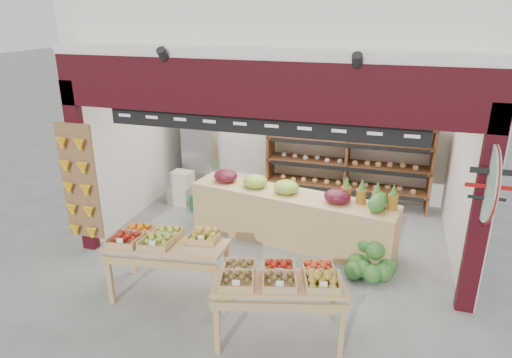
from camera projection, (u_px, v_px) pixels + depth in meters
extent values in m
plane|color=slate|center=(275.00, 241.00, 7.49)|extent=(60.00, 60.00, 0.00)
cube|color=silver|center=(305.00, 120.00, 9.01)|extent=(5.76, 0.18, 3.00)
cube|color=silver|center=(135.00, 131.00, 8.25)|extent=(0.18, 3.38, 3.00)
cube|color=silver|center=(469.00, 158.00, 6.74)|extent=(0.18, 3.38, 3.00)
cube|color=silver|center=(288.00, 45.00, 6.94)|extent=(5.76, 3.38, 0.12)
cube|color=black|center=(256.00, 89.00, 5.61)|extent=(5.70, 0.14, 0.70)
cube|color=black|center=(81.00, 169.00, 6.83)|extent=(0.22, 0.14, 2.65)
cube|color=black|center=(481.00, 214.00, 5.33)|extent=(0.22, 0.14, 2.65)
cube|color=black|center=(257.00, 124.00, 5.80)|extent=(4.20, 0.05, 0.26)
cylinder|color=white|center=(266.00, 104.00, 5.74)|extent=(0.34, 0.05, 0.34)
cube|color=brown|center=(80.00, 182.00, 6.80)|extent=(0.60, 0.04, 1.80)
cylinder|color=#A4CFBB|center=(489.00, 183.00, 5.10)|extent=(0.04, 0.90, 0.90)
cylinder|color=maroon|center=(489.00, 184.00, 5.08)|extent=(0.01, 0.92, 0.92)
cube|color=brown|center=(270.00, 157.00, 9.08)|extent=(0.05, 0.50, 1.61)
cube|color=brown|center=(347.00, 164.00, 8.67)|extent=(0.05, 0.50, 1.61)
cube|color=brown|center=(431.00, 171.00, 8.26)|extent=(0.05, 0.50, 1.61)
cube|color=brown|center=(345.00, 186.00, 8.83)|extent=(3.02, 0.50, 0.04)
cube|color=brown|center=(347.00, 164.00, 8.67)|extent=(3.02, 0.50, 0.04)
cube|color=brown|center=(349.00, 141.00, 8.51)|extent=(3.02, 0.50, 0.04)
cube|color=brown|center=(350.00, 122.00, 8.38)|extent=(3.02, 0.50, 0.04)
cone|color=olive|center=(286.00, 111.00, 8.66)|extent=(0.32, 0.32, 0.28)
cone|color=olive|center=(329.00, 113.00, 8.44)|extent=(0.32, 0.32, 0.28)
cone|color=olive|center=(373.00, 116.00, 8.22)|extent=(0.32, 0.32, 0.28)
cone|color=olive|center=(420.00, 119.00, 8.01)|extent=(0.32, 0.32, 0.28)
cube|color=#B4B8BC|center=(203.00, 148.00, 9.39)|extent=(0.86, 0.86, 1.76)
cube|color=beige|center=(181.00, 195.00, 8.84)|extent=(0.45, 0.36, 0.36)
cube|color=beige|center=(182.00, 179.00, 8.71)|extent=(0.41, 0.34, 0.30)
cube|color=#144E25|center=(203.00, 202.00, 8.57)|extent=(0.43, 0.34, 0.30)
cube|color=beige|center=(213.00, 195.00, 8.92)|extent=(0.39, 0.32, 0.28)
cube|color=tan|center=(291.00, 218.00, 7.34)|extent=(3.39, 1.22, 0.83)
ellipsoid|color=#59141E|center=(226.00, 176.00, 7.66)|extent=(0.41, 0.37, 0.22)
ellipsoid|color=#8CB23F|center=(255.00, 181.00, 7.43)|extent=(0.41, 0.37, 0.22)
ellipsoid|color=#8CB23F|center=(286.00, 187.00, 7.20)|extent=(0.41, 0.37, 0.22)
ellipsoid|color=#59141E|center=(337.00, 196.00, 6.84)|extent=(0.41, 0.37, 0.22)
cylinder|color=olive|center=(346.00, 194.00, 6.92)|extent=(0.15, 0.15, 0.22)
cylinder|color=olive|center=(361.00, 196.00, 6.82)|extent=(0.15, 0.15, 0.22)
cylinder|color=olive|center=(377.00, 199.00, 6.72)|extent=(0.15, 0.15, 0.22)
cylinder|color=olive|center=(393.00, 202.00, 6.62)|extent=(0.15, 0.15, 0.22)
cube|color=tan|center=(169.00, 245.00, 5.92)|extent=(1.59, 1.03, 0.22)
cube|color=tan|center=(110.00, 283.00, 5.83)|extent=(0.07, 0.07, 0.60)
cube|color=tan|center=(215.00, 292.00, 5.63)|extent=(0.07, 0.07, 0.60)
cube|color=tan|center=(133.00, 254.00, 6.49)|extent=(0.07, 0.07, 0.60)
cube|color=tan|center=(227.00, 262.00, 6.29)|extent=(0.07, 0.07, 0.60)
cube|color=tan|center=(279.00, 283.00, 5.13)|extent=(1.63, 1.17, 0.22)
cube|color=tan|center=(217.00, 331.00, 4.96)|extent=(0.07, 0.07, 0.59)
cube|color=tan|center=(341.00, 334.00, 4.92)|extent=(0.07, 0.07, 0.59)
cube|color=tan|center=(223.00, 293.00, 5.62)|extent=(0.07, 0.07, 0.59)
cube|color=tan|center=(333.00, 295.00, 5.58)|extent=(0.07, 0.07, 0.59)
sphere|color=#1A4E1B|center=(362.00, 269.00, 6.43)|extent=(0.27, 0.27, 0.27)
sphere|color=#1A4E1B|center=(384.00, 272.00, 6.35)|extent=(0.27, 0.27, 0.27)
sphere|color=#1A4E1B|center=(364.00, 259.00, 6.69)|extent=(0.27, 0.27, 0.27)
sphere|color=#1A4E1B|center=(384.00, 262.00, 6.61)|extent=(0.27, 0.27, 0.27)
sphere|color=#1A4E1B|center=(375.00, 250.00, 6.44)|extent=(0.27, 0.27, 0.27)
sphere|color=#1A4E1B|center=(373.00, 274.00, 6.31)|extent=(0.27, 0.27, 0.27)
sphere|color=#1A4E1B|center=(357.00, 263.00, 6.59)|extent=(0.27, 0.27, 0.27)
sphere|color=#1A4E1B|center=(366.00, 244.00, 6.62)|extent=(0.27, 0.27, 0.27)
sphere|color=#1A4E1B|center=(387.00, 266.00, 6.50)|extent=(0.27, 0.27, 0.27)
sphere|color=#1A4E1B|center=(354.00, 270.00, 6.39)|extent=(0.27, 0.27, 0.27)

